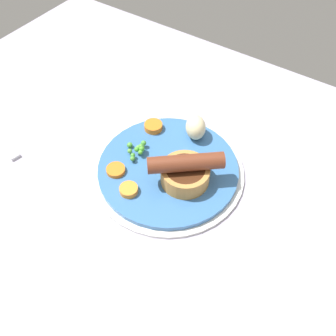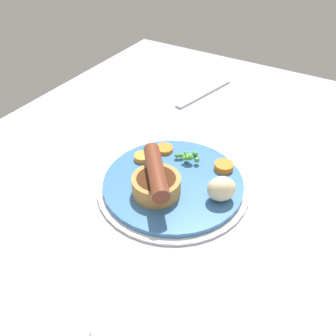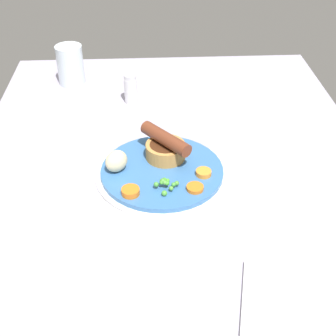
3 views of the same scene
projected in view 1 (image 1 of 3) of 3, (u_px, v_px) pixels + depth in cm
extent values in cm
cube|color=#9E99AD|center=(160.00, 187.00, 62.27)|extent=(110.00, 80.00, 3.00)
cylinder|color=silver|center=(167.00, 170.00, 62.26)|extent=(25.15, 25.15, 0.50)
cylinder|color=#386BA8|center=(167.00, 169.00, 61.91)|extent=(23.14, 23.14, 1.40)
cylinder|color=#BC8442|center=(185.00, 174.00, 58.35)|extent=(7.69, 7.69, 2.98)
cylinder|color=#472614|center=(185.00, 169.00, 57.31)|extent=(6.15, 6.15, 0.30)
cylinder|color=brown|center=(186.00, 163.00, 56.19)|extent=(10.61, 9.43, 2.61)
sphere|color=green|center=(133.00, 155.00, 61.82)|extent=(0.81, 0.81, 0.81)
sphere|color=green|center=(140.00, 152.00, 61.84)|extent=(0.78, 0.78, 0.78)
sphere|color=#469639|center=(144.00, 143.00, 63.30)|extent=(0.94, 0.94, 0.94)
sphere|color=#489933|center=(141.00, 146.00, 62.53)|extent=(0.78, 0.78, 0.78)
sphere|color=#4A9436|center=(141.00, 147.00, 62.20)|extent=(0.98, 0.98, 0.98)
sphere|color=#52993D|center=(138.00, 148.00, 62.25)|extent=(0.81, 0.81, 0.81)
sphere|color=green|center=(142.00, 149.00, 62.01)|extent=(0.93, 0.93, 0.93)
sphere|color=#4D9437|center=(134.00, 157.00, 61.62)|extent=(0.84, 0.84, 0.84)
sphere|color=green|center=(142.00, 147.00, 62.34)|extent=(0.89, 0.89, 0.89)
sphere|color=green|center=(137.00, 149.00, 62.13)|extent=(0.84, 0.84, 0.84)
sphere|color=#509839|center=(130.00, 151.00, 62.44)|extent=(0.82, 0.82, 0.82)
sphere|color=#4C9E38|center=(130.00, 145.00, 63.64)|extent=(1.00, 1.00, 1.00)
ellipsoid|color=beige|center=(194.00, 126.00, 64.22)|extent=(5.40, 5.55, 4.22)
cylinder|color=orange|center=(153.00, 126.00, 66.43)|extent=(3.79, 3.79, 1.12)
cylinder|color=orange|center=(129.00, 190.00, 57.74)|extent=(4.07, 4.07, 0.94)
cylinder|color=orange|center=(116.00, 170.00, 60.36)|extent=(3.93, 3.93, 0.73)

